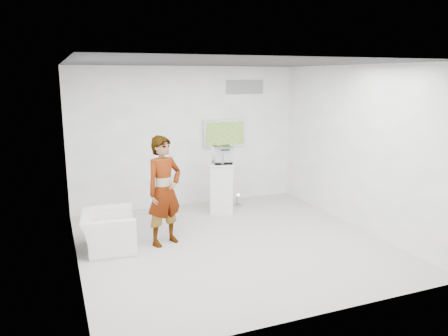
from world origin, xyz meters
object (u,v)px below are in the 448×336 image
Objects in this scene: person at (164,191)px; pedestal at (222,188)px; tv at (225,133)px; floor_uplight at (238,200)px; armchair at (109,231)px.

person is 1.78× the size of pedestal.
floor_uplight is (0.12, -0.50, -1.42)m from tv.
tv is 1.34m from pedestal.
tv is 3.64m from armchair.
floor_uplight is (2.02, 1.54, -0.80)m from person.
pedestal reaches higher than floor_uplight.
floor_uplight is (0.49, 0.28, -0.39)m from pedestal.
tv is at bearing 23.67° from person.
pedestal is 4.00× the size of floor_uplight.
person is at bearing -140.54° from pedestal.
person is 7.11× the size of floor_uplight.
tv is at bearing 64.62° from pedestal.
tv and person have the same top height.
armchair is 3.28m from floor_uplight.
person reaches higher than pedestal.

